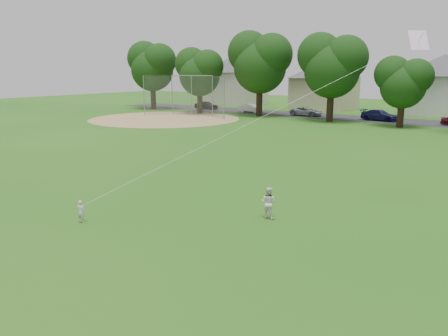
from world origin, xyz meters
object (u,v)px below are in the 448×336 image
Objects in this scene: toddler at (81,212)px; older_boy at (268,203)px; kite at (254,121)px; baseball_backstop at (189,96)px.

older_boy is at bearing -157.22° from toddler.
baseball_backstop is at bearing 134.02° from kite.
kite is at bearing -151.88° from toddler.
older_boy is 0.09× the size of kite.
baseball_backstop is (-28.04, 28.30, 1.90)m from older_boy.
kite reaches higher than baseball_backstop.
baseball_backstop reaches higher than older_boy.
kite is (4.73, 4.82, 3.34)m from toddler.
older_boy is 3.26m from kite.
older_boy is 0.11× the size of baseball_backstop.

